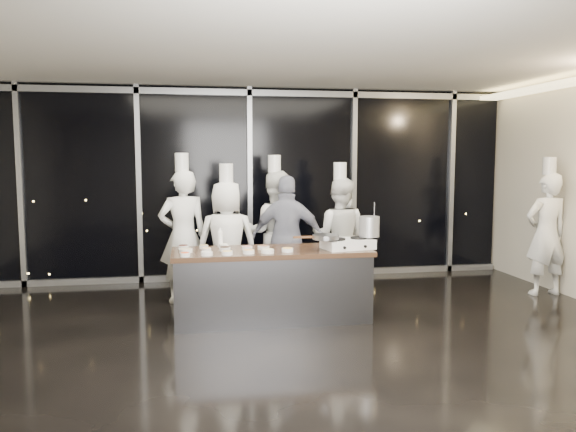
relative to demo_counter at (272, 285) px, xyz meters
name	(u,v)px	position (x,y,z in m)	size (l,w,h in m)	color
ground	(284,343)	(0.00, -0.90, -0.45)	(9.00, 9.00, 0.00)	black
room_shell	(300,138)	(0.18, -0.90, 1.79)	(9.02, 7.02, 3.21)	beige
window_wall	(250,184)	(0.00, 2.53, 1.14)	(8.90, 0.11, 3.20)	black
demo_counter	(272,285)	(0.00, 0.00, 0.00)	(2.46, 0.86, 0.90)	#38383D
stove	(348,244)	(0.95, -0.11, 0.51)	(0.67, 0.48, 0.14)	silver
frying_pan	(325,237)	(0.64, -0.19, 0.61)	(0.60, 0.39, 0.06)	gray
stock_pot	(369,227)	(1.24, -0.06, 0.72)	(0.26, 0.26, 0.26)	#ACACAE
prep_bowls	(228,250)	(-0.55, -0.08, 0.47)	(1.39, 0.69, 0.05)	silver
squeeze_bottle	(220,238)	(-0.62, 0.30, 0.57)	(0.07, 0.07, 0.26)	white
chef_far_left	(183,235)	(-1.10, 1.11, 0.50)	(0.75, 0.55, 2.11)	silver
chef_left	(227,241)	(-0.49, 0.93, 0.42)	(0.86, 0.57, 1.96)	silver
chef_center	(275,232)	(0.24, 1.37, 0.48)	(1.00, 0.83, 2.08)	silver
guest	(288,238)	(0.37, 0.93, 0.44)	(1.13, 0.73, 1.79)	#131936
chef_right	(339,236)	(1.18, 1.12, 0.43)	(1.05, 0.95, 1.97)	silver
chef_side	(546,233)	(4.20, 0.60, 0.47)	(0.68, 0.46, 2.05)	silver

